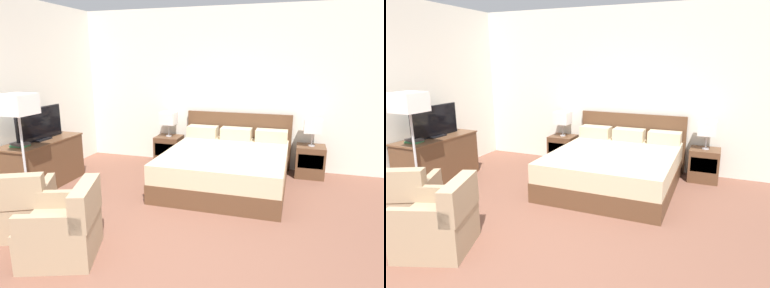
% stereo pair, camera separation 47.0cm
% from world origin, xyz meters
% --- Properties ---
extents(ground_plane, '(10.55, 10.55, 0.00)m').
position_xyz_m(ground_plane, '(0.00, 0.00, 0.00)').
color(ground_plane, brown).
extents(wall_back, '(6.71, 0.06, 2.84)m').
position_xyz_m(wall_back, '(0.00, 3.55, 1.42)').
color(wall_back, silver).
rests_on(wall_back, ground).
extents(wall_left, '(0.06, 5.32, 2.84)m').
position_xyz_m(wall_left, '(-2.78, 1.46, 1.42)').
color(wall_left, silver).
rests_on(wall_left, ground).
extents(bed, '(1.89, 2.14, 1.00)m').
position_xyz_m(bed, '(0.27, 2.46, 0.30)').
color(bed, brown).
rests_on(bed, ground).
extents(nightstand_left, '(0.47, 0.44, 0.53)m').
position_xyz_m(nightstand_left, '(-1.00, 3.24, 0.26)').
color(nightstand_left, brown).
rests_on(nightstand_left, ground).
extents(nightstand_right, '(0.47, 0.44, 0.53)m').
position_xyz_m(nightstand_right, '(1.54, 3.24, 0.26)').
color(nightstand_right, brown).
rests_on(nightstand_right, ground).
extents(table_lamp_left, '(0.28, 0.28, 0.46)m').
position_xyz_m(table_lamp_left, '(-1.00, 3.24, 0.87)').
color(table_lamp_left, '#B7B7BC').
rests_on(table_lamp_left, nightstand_left).
extents(table_lamp_right, '(0.28, 0.28, 0.46)m').
position_xyz_m(table_lamp_right, '(1.54, 3.24, 0.87)').
color(table_lamp_right, '#B7B7BC').
rests_on(table_lamp_right, nightstand_right).
extents(dresser, '(0.57, 1.34, 0.73)m').
position_xyz_m(dresser, '(-2.45, 1.55, 0.38)').
color(dresser, brown).
rests_on(dresser, ground).
extents(tv, '(0.18, 0.92, 0.50)m').
position_xyz_m(tv, '(-2.45, 1.57, 0.97)').
color(tv, black).
rests_on(tv, dresser).
extents(book_red_cover, '(0.24, 0.20, 0.03)m').
position_xyz_m(book_red_cover, '(-2.45, 1.15, 0.74)').
color(book_red_cover, '#2D7042').
rests_on(book_red_cover, dresser).
extents(book_blue_cover, '(0.26, 0.23, 0.03)m').
position_xyz_m(book_blue_cover, '(-2.45, 1.15, 0.77)').
color(book_blue_cover, '#383333').
rests_on(book_blue_cover, book_red_cover).
extents(armchair_by_window, '(0.92, 0.93, 0.76)m').
position_xyz_m(armchair_by_window, '(-1.66, 0.22, 0.28)').
color(armchair_by_window, '#9E8466').
rests_on(armchair_by_window, ground).
extents(armchair_companion, '(0.88, 0.88, 0.76)m').
position_xyz_m(armchair_companion, '(-0.86, -0.04, 0.28)').
color(armchair_companion, '#9E8466').
rests_on(armchair_companion, ground).
extents(floor_lamp, '(0.38, 0.38, 1.52)m').
position_xyz_m(floor_lamp, '(-2.10, 0.82, 1.30)').
color(floor_lamp, '#B7B7BC').
rests_on(floor_lamp, ground).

